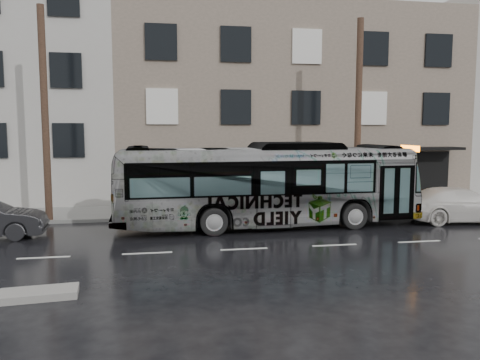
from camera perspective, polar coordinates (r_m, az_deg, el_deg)
The scene contains 9 objects.
ground at distance 18.30m, azimuth -0.89°, elevation -6.50°, with size 120.00×120.00×0.00m, color black.
sidewalk at distance 23.06m, azimuth -2.75°, elevation -3.71°, with size 90.00×3.60×0.15m, color gray.
building_taupe at distance 31.36m, azimuth 4.67°, elevation 8.80°, with size 20.00×12.00×11.00m, color gray.
utility_pole_front at distance 22.91m, azimuth 14.21°, elevation 7.54°, with size 0.30×0.30×9.00m, color #513728.
utility_pole_rear at distance 21.51m, azimuth -22.69°, elevation 7.37°, with size 0.30×0.30×9.00m, color #513728.
sign_post at distance 23.51m, azimuth 16.46°, elevation -0.62°, with size 0.06×0.06×2.40m, color slate.
bus at distance 19.35m, azimuth 3.29°, elevation -0.59°, with size 2.93×12.53×3.49m, color #B2B2B2.
white_sedan at distance 22.59m, azimuth 25.23°, elevation -2.74°, with size 2.11×5.18×1.50m, color silver.
slush_pile at distance 12.45m, azimuth -23.35°, elevation -12.62°, with size 1.80×0.80×0.18m, color #9A9992.
Camera 1 is at (-2.71, -17.66, 3.96)m, focal length 35.00 mm.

